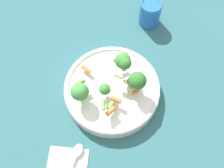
# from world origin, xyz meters

# --- Properties ---
(ground_plane) EXTENTS (3.00, 3.00, 0.00)m
(ground_plane) POSITION_xyz_m (0.00, 0.00, 0.00)
(ground_plane) COLOR #2D6066
(bowl) EXTENTS (0.26, 0.26, 0.04)m
(bowl) POSITION_xyz_m (0.00, 0.00, 0.02)
(bowl) COLOR white
(bowl) RESTS_ON ground_plane
(pasta_salad) EXTENTS (0.17, 0.18, 0.09)m
(pasta_salad) POSITION_xyz_m (-0.00, -0.00, 0.09)
(pasta_salad) COLOR #8CB766
(pasta_salad) RESTS_ON bowl
(cup) EXTENTS (0.07, 0.07, 0.08)m
(cup) POSITION_xyz_m (0.15, -0.24, 0.04)
(cup) COLOR #2366B2
(cup) RESTS_ON ground_plane
(spoon) EXTENTS (0.11, 0.13, 0.01)m
(spoon) POSITION_xyz_m (-0.11, 0.19, 0.01)
(spoon) COLOR silver
(spoon) RESTS_ON napkin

